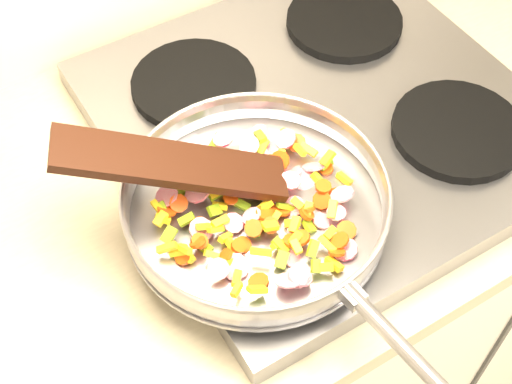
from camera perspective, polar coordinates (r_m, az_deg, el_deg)
cooktop at (r=1.08m, az=5.21°, el=5.81°), size 0.60×0.60×0.04m
grate_fl at (r=0.94m, az=3.12°, el=-1.63°), size 0.19×0.19×0.02m
grate_fr at (r=1.07m, az=15.84°, el=4.79°), size 0.19×0.19×0.02m
grate_bl at (r=1.10m, az=-5.00°, el=8.60°), size 0.19×0.19×0.02m
grate_br at (r=1.21m, az=7.07°, el=13.38°), size 0.19×0.19×0.02m
saute_pan at (r=0.90m, az=0.09°, el=-0.75°), size 0.38×0.55×0.05m
vegetable_heap at (r=0.91m, az=0.06°, el=-0.90°), size 0.28×0.28×0.05m
wooden_spatula at (r=0.88m, az=-6.65°, el=2.23°), size 0.29×0.18×0.11m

